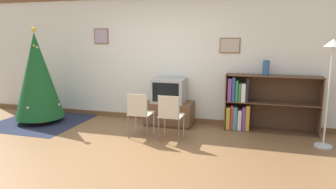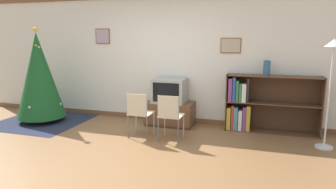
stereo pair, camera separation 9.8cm
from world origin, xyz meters
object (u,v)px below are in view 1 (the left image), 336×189
Objects in this scene: folding_chair_left at (139,112)px; standing_lamp at (331,65)px; bookshelf at (254,105)px; vase at (266,68)px; television at (169,90)px; folding_chair_right at (170,115)px; christmas_tree at (37,76)px; tv_console at (169,113)px.

standing_lamp reaches higher than folding_chair_left.
bookshelf is 0.74m from vase.
television is 2.31× the size of vase.
standing_lamp reaches higher than folding_chair_right.
television is at bearing 11.72° from christmas_tree.
standing_lamp is at bearing 7.78° from folding_chair_left.
vase reaches higher than folding_chair_right.
folding_chair_right is 2.90× the size of vase.
christmas_tree is 5.54m from standing_lamp.
tv_console is at bearing 169.66° from standing_lamp.
bookshelf is at bearing 28.03° from folding_chair_left.
tv_console is 2.10m from vase.
vase is 0.16× the size of standing_lamp.
standing_lamp reaches higher than bookshelf.
bookshelf is (1.38, 1.04, 0.04)m from folding_chair_right.
television is at bearing 169.72° from standing_lamp.
folding_chair_left is (2.43, -0.37, -0.52)m from christmas_tree.
bookshelf is 1.55m from standing_lamp.
standing_lamp is at bearing -10.34° from tv_console.
tv_console is 1.70m from bookshelf.
bookshelf reaches higher than tv_console.
tv_console is (2.71, 0.57, -0.75)m from christmas_tree.
folding_chair_right is (0.29, -0.94, 0.23)m from tv_console.
tv_console is 1.01m from folding_chair_right.
television is 0.80× the size of folding_chair_left.
television is at bearing 107.09° from folding_chair_right.
bookshelf reaches higher than television.
bookshelf is at bearing 36.99° from folding_chair_right.
christmas_tree is 2.51m from folding_chair_left.
christmas_tree is 7.04× the size of vase.
television is 1.01m from folding_chair_left.
christmas_tree is 4.46m from bookshelf.
standing_lamp is at bearing -28.44° from bookshelf.
television is 0.37× the size of standing_lamp.
folding_chair_left is 2.22m from bookshelf.
folding_chair_left is (-0.29, -0.94, 0.23)m from tv_console.
folding_chair_right is 2.71m from standing_lamp.
vase is at bearing 8.36° from christmas_tree.
vase reaches higher than bookshelf.
tv_console is at bearing 90.00° from television.
folding_chair_left is (-0.29, -0.93, -0.25)m from television.
christmas_tree is 2.87m from tv_console.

